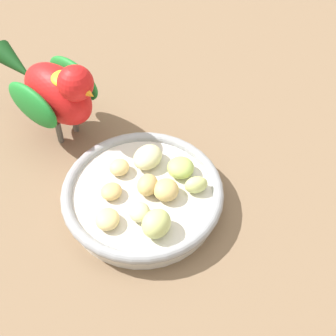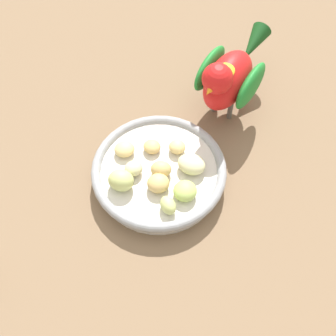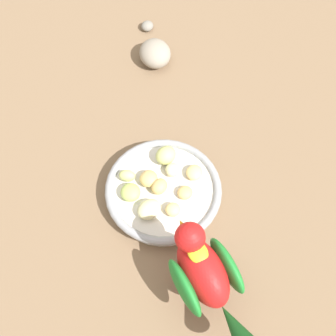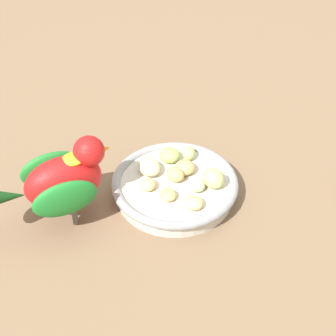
{
  "view_description": "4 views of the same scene",
  "coord_description": "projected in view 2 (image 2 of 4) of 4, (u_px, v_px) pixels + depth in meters",
  "views": [
    {
      "loc": [
        0.16,
        -0.33,
        0.49
      ],
      "look_at": [
        -0.0,
        -0.01,
        0.06
      ],
      "focal_mm": 53.89,
      "sensor_mm": 36.0,
      "label": 1
    },
    {
      "loc": [
        0.27,
        0.09,
        0.54
      ],
      "look_at": [
        -0.02,
        -0.01,
        0.05
      ],
      "focal_mm": 46.09,
      "sensor_mm": 36.0,
      "label": 2
    },
    {
      "loc": [
        -0.3,
        0.2,
        0.73
      ],
      "look_at": [
        -0.02,
        -0.04,
        0.06
      ],
      "focal_mm": 52.14,
      "sensor_mm": 36.0,
      "label": 3
    },
    {
      "loc": [
        -0.38,
        -0.46,
        0.53
      ],
      "look_at": [
        -0.05,
        -0.03,
        0.07
      ],
      "focal_mm": 54.18,
      "sensor_mm": 36.0,
      "label": 4
    }
  ],
  "objects": [
    {
      "name": "apple_piece_8",
      "position": [
        124.0,
        149.0,
        0.61
      ],
      "size": [
        0.04,
        0.04,
        0.02
      ],
      "primitive_type": "ellipsoid",
      "rotation": [
        0.0,
        0.0,
        5.24
      ],
      "color": "#E5C67F",
      "rests_on": "feeding_bowl"
    },
    {
      "name": "apple_piece_7",
      "position": [
        168.0,
        205.0,
        0.56
      ],
      "size": [
        0.03,
        0.03,
        0.02
      ],
      "primitive_type": "ellipsoid",
      "rotation": [
        0.0,
        0.0,
        3.88
      ],
      "color": "#C6D17A",
      "rests_on": "feeding_bowl"
    },
    {
      "name": "apple_piece_6",
      "position": [
        121.0,
        180.0,
        0.58
      ],
      "size": [
        0.03,
        0.04,
        0.03
      ],
      "primitive_type": "ellipsoid",
      "rotation": [
        0.0,
        0.0,
        4.7
      ],
      "color": "#C6D17A",
      "rests_on": "feeding_bowl"
    },
    {
      "name": "apple_piece_1",
      "position": [
        134.0,
        168.0,
        0.59
      ],
      "size": [
        0.03,
        0.03,
        0.02
      ],
      "primitive_type": "ellipsoid",
      "rotation": [
        0.0,
        0.0,
        5.18
      ],
      "color": "beige",
      "rests_on": "feeding_bowl"
    },
    {
      "name": "apple_piece_2",
      "position": [
        161.0,
        169.0,
        0.59
      ],
      "size": [
        0.03,
        0.03,
        0.02
      ],
      "primitive_type": "ellipsoid",
      "rotation": [
        0.0,
        0.0,
        4.95
      ],
      "color": "tan",
      "rests_on": "feeding_bowl"
    },
    {
      "name": "parrot",
      "position": [
        229.0,
        76.0,
        0.63
      ],
      "size": [
        0.19,
        0.1,
        0.13
      ],
      "rotation": [
        0.0,
        0.0,
        -0.23
      ],
      "color": "#59544C",
      "rests_on": "ground_plane"
    },
    {
      "name": "apple_piece_9",
      "position": [
        185.0,
        191.0,
        0.57
      ],
      "size": [
        0.04,
        0.04,
        0.02
      ],
      "primitive_type": "ellipsoid",
      "rotation": [
        0.0,
        0.0,
        0.48
      ],
      "color": "#B2CC66",
      "rests_on": "feeding_bowl"
    },
    {
      "name": "ground_plane",
      "position": [
        170.0,
        199.0,
        0.61
      ],
      "size": [
        4.0,
        4.0,
        0.0
      ],
      "primitive_type": "plane",
      "color": "#7A6047"
    },
    {
      "name": "apple_piece_3",
      "position": [
        157.0,
        185.0,
        0.58
      ],
      "size": [
        0.04,
        0.04,
        0.02
      ],
      "primitive_type": "ellipsoid",
      "rotation": [
        0.0,
        0.0,
        2.05
      ],
      "color": "tan",
      "rests_on": "feeding_bowl"
    },
    {
      "name": "apple_piece_4",
      "position": [
        152.0,
        147.0,
        0.61
      ],
      "size": [
        0.03,
        0.03,
        0.01
      ],
      "primitive_type": "ellipsoid",
      "rotation": [
        0.0,
        0.0,
        4.43
      ],
      "color": "tan",
      "rests_on": "feeding_bowl"
    },
    {
      "name": "apple_piece_0",
      "position": [
        192.0,
        164.0,
        0.59
      ],
      "size": [
        0.04,
        0.04,
        0.02
      ],
      "primitive_type": "ellipsoid",
      "rotation": [
        0.0,
        0.0,
        1.45
      ],
      "color": "beige",
      "rests_on": "feeding_bowl"
    },
    {
      "name": "apple_piece_5",
      "position": [
        177.0,
        147.0,
        0.61
      ],
      "size": [
        0.03,
        0.03,
        0.02
      ],
      "primitive_type": "ellipsoid",
      "rotation": [
        0.0,
        0.0,
        0.96
      ],
      "color": "#E5C67F",
      "rests_on": "feeding_bowl"
    },
    {
      "name": "feeding_bowl",
      "position": [
        159.0,
        172.0,
        0.61
      ],
      "size": [
        0.19,
        0.19,
        0.03
      ],
      "color": "beige",
      "rests_on": "ground_plane"
    }
  ]
}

